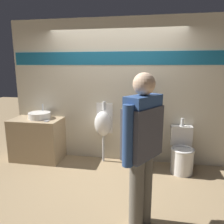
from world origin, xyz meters
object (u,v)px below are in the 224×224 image
at_px(cell_phone, 47,121).
at_px(toilet, 182,154).
at_px(sink_basin, 40,115).
at_px(urinal_near_counter, 103,123).
at_px(person_in_vest, 142,143).

xyz_separation_m(cell_phone, toilet, (2.47, 0.09, -0.51)).
bearing_deg(sink_basin, urinal_near_counter, 3.91).
xyz_separation_m(sink_basin, cell_phone, (0.24, -0.17, -0.05)).
bearing_deg(cell_phone, sink_basin, 144.71).
xyz_separation_m(cell_phone, person_in_vest, (1.82, -1.42, 0.20)).
bearing_deg(urinal_near_counter, person_in_vest, -64.39).
bearing_deg(person_in_vest, cell_phone, 83.75).
bearing_deg(sink_basin, toilet, -1.70).
xyz_separation_m(urinal_near_counter, person_in_vest, (0.80, -1.68, 0.27)).
distance_m(urinal_near_counter, toilet, 1.53).
bearing_deg(cell_phone, toilet, 2.08).
bearing_deg(cell_phone, person_in_vest, -37.95).
relative_size(sink_basin, person_in_vest, 0.24).
height_order(urinal_near_counter, person_in_vest, person_in_vest).
distance_m(sink_basin, person_in_vest, 2.61).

